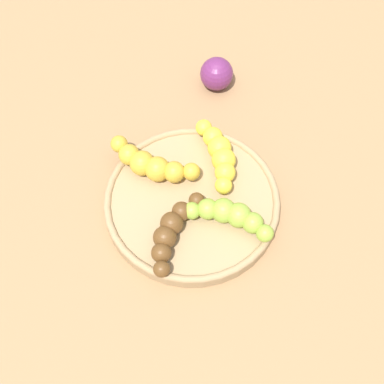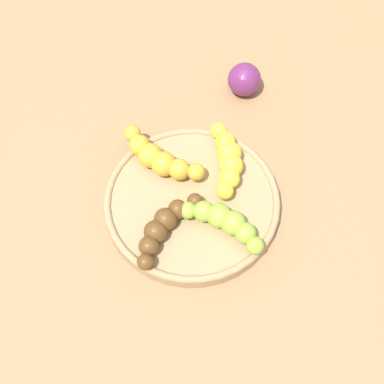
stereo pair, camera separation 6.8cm
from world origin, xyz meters
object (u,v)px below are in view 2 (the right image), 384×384
at_px(banana_spotted, 159,157).
at_px(banana_green, 224,222).
at_px(banana_overripe, 163,227).
at_px(banana_yellow, 228,159).
at_px(plum_purple, 244,80).
at_px(fruit_bowl, 192,201).

height_order(banana_spotted, banana_green, banana_spotted).
bearing_deg(banana_spotted, banana_green, 77.46).
relative_size(banana_spotted, banana_overripe, 1.12).
distance_m(banana_yellow, banana_green, 0.10).
bearing_deg(plum_purple, banana_spotted, 122.25).
bearing_deg(banana_yellow, fruit_bowl, -136.17).
bearing_deg(banana_spotted, banana_yellow, 124.13).
bearing_deg(banana_yellow, plum_purple, 75.11).
bearing_deg(plum_purple, banana_yellow, 150.43).
relative_size(banana_yellow, banana_spotted, 1.05).
distance_m(banana_green, plum_purple, 0.26).
relative_size(banana_yellow, banana_green, 1.24).
distance_m(banana_yellow, banana_overripe, 0.13).
relative_size(fruit_bowl, banana_green, 2.47).
xyz_separation_m(banana_spotted, banana_overripe, (-0.10, 0.02, -0.00)).
bearing_deg(banana_overripe, banana_spotted, -51.12).
distance_m(fruit_bowl, banana_yellow, 0.08).
xyz_separation_m(banana_spotted, plum_purple, (0.11, -0.17, -0.01)).
xyz_separation_m(banana_green, plum_purple, (0.23, -0.12, -0.01)).
height_order(banana_overripe, banana_green, banana_green).
height_order(banana_spotted, banana_overripe, banana_spotted).
xyz_separation_m(banana_overripe, plum_purple, (0.21, -0.19, -0.01)).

